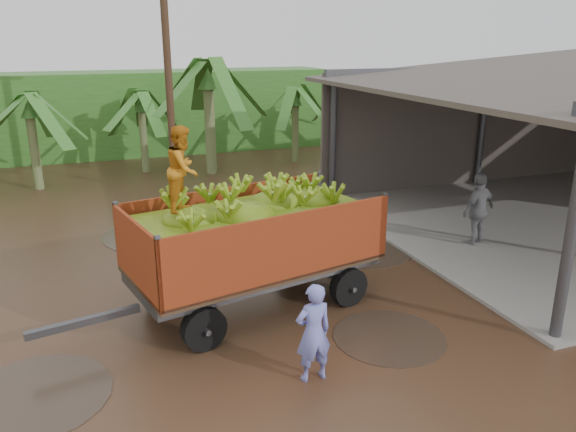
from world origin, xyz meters
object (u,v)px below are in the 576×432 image
object	(u,v)px
man_grey	(478,210)
utility_pole	(169,80)
banana_trailer	(253,238)
man_blue	(313,333)

from	to	relation	value
man_grey	utility_pole	world-z (taller)	utility_pole
banana_trailer	man_blue	distance (m)	2.77
man_blue	utility_pole	xyz separation A→B (m)	(-0.20, 11.50, 2.95)
man_grey	utility_pole	xyz separation A→B (m)	(-6.27, 7.59, 2.80)
banana_trailer	man_blue	xyz separation A→B (m)	(0.11, -2.70, -0.61)
banana_trailer	utility_pole	world-z (taller)	utility_pole
man_grey	banana_trailer	bearing A→B (deg)	-5.43
banana_trailer	man_blue	size ratio (longest dim) A/B	4.13
man_grey	utility_pole	bearing A→B (deg)	-66.95
man_blue	utility_pole	bearing A→B (deg)	-92.05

